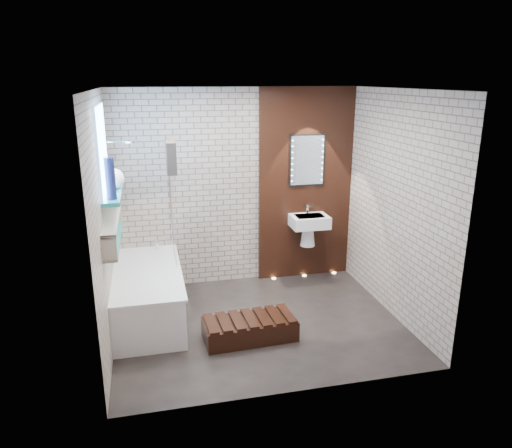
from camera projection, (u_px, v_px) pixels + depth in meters
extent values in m
plane|color=black|center=(259.00, 323.00, 5.56)|extent=(3.20, 3.20, 0.00)
cube|color=#A28E81|center=(236.00, 188.00, 6.39)|extent=(3.20, 0.04, 2.60)
cube|color=#A28E81|center=(296.00, 257.00, 3.97)|extent=(3.20, 0.04, 2.60)
cube|color=#A28E81|center=(104.00, 224.00, 4.83)|extent=(0.04, 2.60, 2.60)
cube|color=#A28E81|center=(395.00, 206.00, 5.52)|extent=(0.04, 2.60, 2.60)
plane|color=white|center=(259.00, 89.00, 4.80)|extent=(3.20, 3.20, 0.00)
cube|color=black|center=(305.00, 185.00, 6.57)|extent=(1.30, 0.06, 2.60)
cube|color=#7FADE0|center=(101.00, 150.00, 4.96)|extent=(0.03, 1.00, 0.90)
cube|color=teal|center=(113.00, 194.00, 5.11)|extent=(0.18, 1.00, 0.04)
cube|color=teal|center=(114.00, 240.00, 5.05)|extent=(0.14, 1.30, 0.03)
cube|color=#B2A899|center=(112.00, 218.00, 4.98)|extent=(0.14, 1.30, 0.03)
cube|color=#B2A899|center=(109.00, 249.00, 4.43)|extent=(0.14, 0.03, 0.26)
cube|color=#B2A899|center=(116.00, 213.00, 5.61)|extent=(0.14, 0.03, 0.26)
cube|color=white|center=(148.00, 295.00, 5.63)|extent=(0.75, 1.70, 0.55)
cube|color=white|center=(146.00, 272.00, 5.55)|extent=(0.79, 1.74, 0.03)
cylinder|color=silver|center=(157.00, 245.00, 6.24)|extent=(0.04, 0.04, 0.12)
cube|color=white|center=(172.00, 201.00, 5.83)|extent=(0.01, 0.78, 1.40)
cube|color=black|center=(171.00, 158.00, 5.39)|extent=(0.11, 0.27, 0.36)
cylinder|color=silver|center=(131.00, 141.00, 5.58)|extent=(0.18, 0.18, 0.02)
cube|color=white|center=(309.00, 221.00, 6.50)|extent=(0.50, 0.36, 0.16)
cone|color=white|center=(308.00, 236.00, 6.61)|extent=(0.20, 0.20, 0.28)
cylinder|color=silver|center=(307.00, 209.00, 6.55)|extent=(0.03, 0.03, 0.14)
cube|color=black|center=(307.00, 160.00, 6.43)|extent=(0.50, 0.02, 0.70)
cube|color=silver|center=(307.00, 160.00, 6.42)|extent=(0.45, 0.01, 0.65)
cube|color=black|center=(250.00, 329.00, 5.21)|extent=(1.01, 0.49, 0.22)
cylinder|color=#AD491A|center=(112.00, 239.00, 4.87)|extent=(0.05, 0.05, 0.09)
cylinder|color=#AD491A|center=(113.00, 235.00, 4.94)|extent=(0.05, 0.05, 0.12)
cylinder|color=maroon|center=(111.00, 245.00, 4.67)|extent=(0.05, 0.05, 0.11)
cylinder|color=maroon|center=(115.00, 223.00, 5.34)|extent=(0.05, 0.05, 0.13)
sphere|color=white|center=(114.00, 179.00, 5.21)|extent=(0.23, 0.23, 0.23)
cylinder|color=#151A3C|center=(110.00, 179.00, 4.74)|extent=(0.10, 0.10, 0.42)
cylinder|color=#FFD899|center=(274.00, 278.00, 6.78)|extent=(0.06, 0.06, 0.01)
cylinder|color=#FFD899|center=(304.00, 275.00, 6.88)|extent=(0.06, 0.06, 0.01)
cylinder|color=#FFD899|center=(334.00, 273.00, 6.98)|extent=(0.06, 0.06, 0.01)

